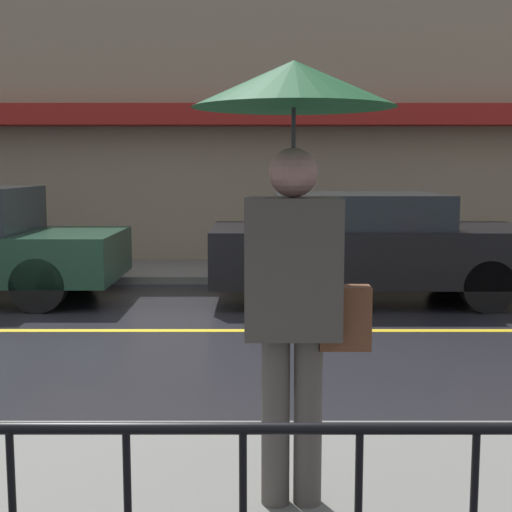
{
  "coord_description": "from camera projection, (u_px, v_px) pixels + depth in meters",
  "views": [
    {
      "loc": [
        1.41,
        -7.41,
        1.73
      ],
      "look_at": [
        1.4,
        -2.15,
        1.07
      ],
      "focal_mm": 50.0,
      "sensor_mm": 36.0,
      "label": 1
    }
  ],
  "objects": [
    {
      "name": "building_storefront",
      "position": [
        176.0,
        106.0,
        12.33
      ],
      "size": [
        28.0,
        0.85,
        5.59
      ],
      "color": "gray",
      "rests_on": "ground_plane"
    },
    {
      "name": "sidewalk_far",
      "position": [
        171.0,
        271.0,
        11.55
      ],
      "size": [
        28.0,
        2.01,
        0.11
      ],
      "color": "slate",
      "rests_on": "ground_plane"
    },
    {
      "name": "pedestrian",
      "position": [
        296.0,
        175.0,
        3.26
      ],
      "size": [
        0.93,
        0.93,
        2.09
      ],
      "color": "#4C4742",
      "rests_on": "sidewalk_near"
    },
    {
      "name": "lane_marking",
      "position": [
        125.0,
        330.0,
        7.57
      ],
      "size": [
        25.2,
        0.12,
        0.01
      ],
      "color": "gold",
      "rests_on": "ground_plane"
    },
    {
      "name": "car_black",
      "position": [
        369.0,
        245.0,
        9.28
      ],
      "size": [
        4.11,
        1.92,
        1.39
      ],
      "color": "black",
      "rests_on": "ground_plane"
    },
    {
      "name": "ground_plane",
      "position": [
        125.0,
        331.0,
        7.57
      ],
      "size": [
        80.0,
        80.0,
        0.0
      ],
      "primitive_type": "plane",
      "color": "black"
    }
  ]
}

